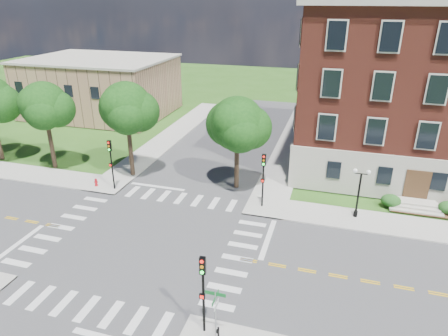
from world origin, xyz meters
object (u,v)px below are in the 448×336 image
(traffic_signal_se, at_px, (203,285))
(traffic_signal_ne, at_px, (263,174))
(traffic_signal_nw, at_px, (111,159))
(twin_lamp_west, at_px, (359,190))
(street_sign_pole, at_px, (216,307))
(fire_hydrant, at_px, (96,182))
(push_button_post, at_px, (218,336))

(traffic_signal_se, relative_size, traffic_signal_ne, 1.00)
(traffic_signal_nw, height_order, twin_lamp_west, traffic_signal_nw)
(traffic_signal_ne, xyz_separation_m, twin_lamp_west, (7.72, 0.44, -0.66))
(traffic_signal_ne, xyz_separation_m, traffic_signal_nw, (-13.99, -0.63, 0.00))
(traffic_signal_se, distance_m, traffic_signal_nw, 19.61)
(traffic_signal_se, relative_size, traffic_signal_nw, 1.00)
(traffic_signal_ne, height_order, traffic_signal_nw, same)
(traffic_signal_se, distance_m, street_sign_pole, 1.23)
(traffic_signal_ne, xyz_separation_m, fire_hydrant, (-15.99, -0.55, -2.72))
(traffic_signal_se, height_order, traffic_signal_nw, same)
(street_sign_pole, distance_m, fire_hydrant, 22.01)
(traffic_signal_ne, distance_m, fire_hydrant, 16.22)
(traffic_signal_ne, bearing_deg, traffic_signal_nw, -177.40)
(twin_lamp_west, distance_m, push_button_post, 17.32)
(traffic_signal_se, height_order, traffic_signal_ne, same)
(traffic_signal_ne, bearing_deg, fire_hydrant, -178.04)
(traffic_signal_ne, distance_m, twin_lamp_west, 7.76)
(traffic_signal_se, distance_m, push_button_post, 2.70)
(twin_lamp_west, bearing_deg, street_sign_pole, -114.96)
(twin_lamp_west, bearing_deg, traffic_signal_ne, -176.71)
(traffic_signal_ne, relative_size, twin_lamp_west, 1.13)
(traffic_signal_se, xyz_separation_m, street_sign_pole, (0.78, -0.35, -0.88))
(twin_lamp_west, xyz_separation_m, push_button_post, (-6.92, -15.79, -1.73))
(traffic_signal_nw, xyz_separation_m, fire_hydrant, (-2.00, 0.09, -2.72))
(traffic_signal_se, height_order, push_button_post, traffic_signal_se)
(traffic_signal_se, height_order, twin_lamp_west, traffic_signal_se)
(traffic_signal_nw, height_order, fire_hydrant, traffic_signal_nw)
(traffic_signal_nw, distance_m, push_button_post, 21.00)
(traffic_signal_nw, height_order, push_button_post, traffic_signal_nw)
(twin_lamp_west, height_order, push_button_post, twin_lamp_west)
(twin_lamp_west, xyz_separation_m, street_sign_pole, (-7.17, -15.40, -0.21))
(push_button_post, distance_m, fire_hydrant, 22.38)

